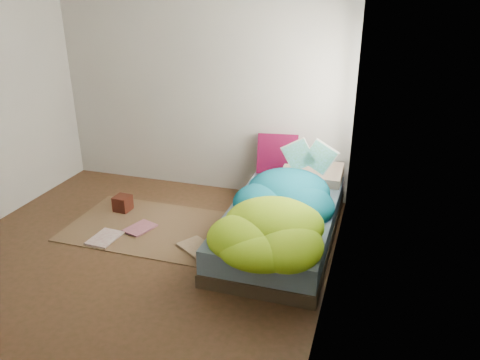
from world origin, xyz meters
name	(u,v)px	position (x,y,z in m)	size (l,w,h in m)	color
ground	(135,257)	(0.00, 0.00, 0.00)	(3.50, 3.50, 0.00)	#3F2E18
room_walls	(119,80)	(0.01, 0.01, 1.63)	(3.54, 3.54, 2.62)	#B8B4AF
bed	(281,224)	(1.22, 0.72, 0.17)	(1.00, 2.00, 0.34)	#3E3321
duvet	(277,202)	(1.22, 0.50, 0.51)	(0.96, 1.84, 0.34)	#076279
rug	(148,227)	(-0.15, 0.55, 0.01)	(1.60, 1.10, 0.01)	brown
pillow_floral	(312,174)	(1.38, 1.50, 0.41)	(0.64, 0.39, 0.14)	beige
pillow_magenta	(278,154)	(0.96, 1.61, 0.56)	(0.45, 0.14, 0.45)	#4B0522
open_book	(310,147)	(1.38, 1.21, 0.82)	(0.45, 0.10, 0.28)	#2B8331
wooden_box	(123,203)	(-0.59, 0.81, 0.10)	(0.17, 0.17, 0.17)	black
floor_book_a	(94,236)	(-0.55, 0.19, 0.02)	(0.24, 0.33, 0.03)	white
floor_book_b	(133,225)	(-0.30, 0.50, 0.03)	(0.23, 0.30, 0.03)	#BB6C7D
floor_book_c	(186,252)	(0.43, 0.19, 0.02)	(0.25, 0.34, 0.03)	tan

